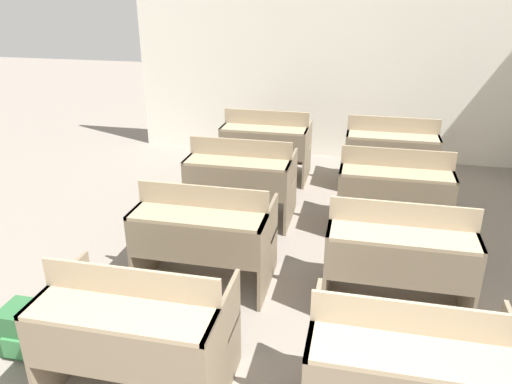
{
  "coord_description": "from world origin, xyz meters",
  "views": [
    {
      "loc": [
        0.38,
        -0.67,
        2.44
      ],
      "look_at": [
        -0.46,
        3.16,
        0.79
      ],
      "focal_mm": 35.0,
      "sensor_mm": 36.0,
      "label": 1
    }
  ],
  "objects": [
    {
      "name": "bench_back_right",
      "position": [
        0.75,
        5.52,
        0.47
      ],
      "size": [
        1.11,
        0.75,
        0.92
      ],
      "color": "#7E6F58",
      "rests_on": "ground_plane"
    },
    {
      "name": "wall_back",
      "position": [
        0.0,
        6.64,
        1.45
      ],
      "size": [
        6.05,
        0.06,
        2.91
      ],
      "color": "white",
      "rests_on": "ground_plane"
    },
    {
      "name": "bench_front_left",
      "position": [
        -0.87,
        1.6,
        0.47
      ],
      "size": [
        1.11,
        0.75,
        0.92
      ],
      "color": "#7C6D56",
      "rests_on": "ground_plane"
    },
    {
      "name": "bench_second_left",
      "position": [
        -0.85,
        2.9,
        0.47
      ],
      "size": [
        1.11,
        0.75,
        0.92
      ],
      "color": "#796A53",
      "rests_on": "ground_plane"
    },
    {
      "name": "bench_back_left",
      "position": [
        -0.84,
        5.52,
        0.47
      ],
      "size": [
        1.11,
        0.75,
        0.92
      ],
      "color": "#7C6D56",
      "rests_on": "ground_plane"
    },
    {
      "name": "bench_second_right",
      "position": [
        0.74,
        2.9,
        0.47
      ],
      "size": [
        1.11,
        0.75,
        0.92
      ],
      "color": "#83735C",
      "rests_on": "ground_plane"
    },
    {
      "name": "bench_third_right",
      "position": [
        0.75,
        4.24,
        0.47
      ],
      "size": [
        1.11,
        0.75,
        0.92
      ],
      "color": "#7A6A53",
      "rests_on": "ground_plane"
    },
    {
      "name": "bench_front_right",
      "position": [
        0.74,
        1.61,
        0.47
      ],
      "size": [
        1.11,
        0.75,
        0.92
      ],
      "color": "#81715A",
      "rests_on": "ground_plane"
    },
    {
      "name": "schoolbag",
      "position": [
        -1.8,
        1.79,
        0.17
      ],
      "size": [
        0.36,
        0.29,
        0.35
      ],
      "color": "#2D6638",
      "rests_on": "ground_plane"
    },
    {
      "name": "bench_third_left",
      "position": [
        -0.86,
        4.22,
        0.47
      ],
      "size": [
        1.11,
        0.75,
        0.92
      ],
      "color": "#7A6A53",
      "rests_on": "ground_plane"
    }
  ]
}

